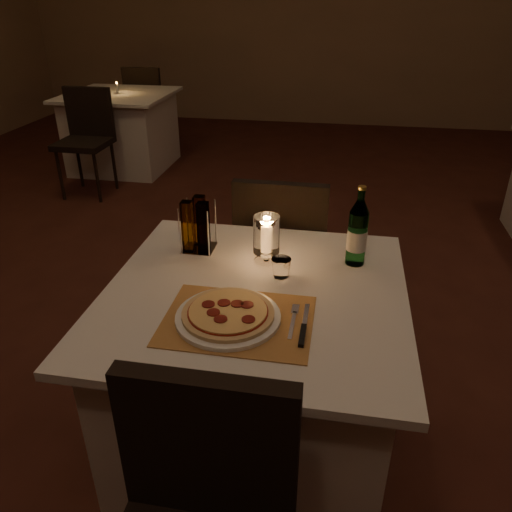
% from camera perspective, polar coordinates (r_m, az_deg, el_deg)
% --- Properties ---
extents(floor, '(8.00, 10.00, 0.02)m').
position_cam_1_polar(floor, '(2.62, 1.04, -10.57)').
color(floor, '#4A2018').
rests_on(floor, ground).
extents(wall_back, '(8.00, 0.02, 3.00)m').
position_cam_1_polar(wall_back, '(7.04, 8.48, 26.79)').
color(wall_back, '#987658').
rests_on(wall_back, ground).
extents(main_table, '(1.00, 1.00, 0.74)m').
position_cam_1_polar(main_table, '(1.88, -0.11, -13.44)').
color(main_table, silver).
rests_on(main_table, ground).
extents(chair_far, '(0.42, 0.42, 0.90)m').
position_cam_1_polar(chair_far, '(2.37, 2.94, 1.14)').
color(chair_far, black).
rests_on(chair_far, ground).
extents(placemat, '(0.45, 0.34, 0.00)m').
position_cam_1_polar(placemat, '(1.52, -2.08, -7.37)').
color(placemat, '#B1793D').
rests_on(placemat, main_table).
extents(plate, '(0.32, 0.32, 0.01)m').
position_cam_1_polar(plate, '(1.52, -3.20, -6.97)').
color(plate, white).
rests_on(plate, placemat).
extents(pizza, '(0.28, 0.28, 0.02)m').
position_cam_1_polar(pizza, '(1.51, -3.22, -6.47)').
color(pizza, '#D8B77F').
rests_on(pizza, plate).
extents(fork, '(0.02, 0.18, 0.00)m').
position_cam_1_polar(fork, '(1.52, 4.30, -7.14)').
color(fork, silver).
rests_on(fork, placemat).
extents(knife, '(0.02, 0.22, 0.01)m').
position_cam_1_polar(knife, '(1.47, 5.41, -8.52)').
color(knife, black).
rests_on(knife, placemat).
extents(tumbler, '(0.07, 0.07, 0.07)m').
position_cam_1_polar(tumbler, '(1.73, 2.89, -1.35)').
color(tumbler, white).
rests_on(tumbler, main_table).
extents(water_bottle, '(0.07, 0.07, 0.30)m').
position_cam_1_polar(water_bottle, '(1.81, 11.51, 2.54)').
color(water_bottle, '#5FB069').
rests_on(water_bottle, main_table).
extents(hurricane_candle, '(0.10, 0.10, 0.18)m').
position_cam_1_polar(hurricane_candle, '(1.78, 1.20, 2.28)').
color(hurricane_candle, white).
rests_on(hurricane_candle, main_table).
extents(cruet_caddy, '(0.12, 0.12, 0.21)m').
position_cam_1_polar(cruet_caddy, '(1.89, -6.73, 3.30)').
color(cruet_caddy, white).
rests_on(cruet_caddy, main_table).
extents(neighbor_table_left, '(1.00, 1.00, 0.74)m').
position_cam_1_polar(neighbor_table_left, '(5.36, -15.00, 13.65)').
color(neighbor_table_left, silver).
rests_on(neighbor_table_left, ground).
extents(neighbor_chair_la, '(0.42, 0.42, 0.90)m').
position_cam_1_polar(neighbor_chair_la, '(4.70, -18.80, 13.40)').
color(neighbor_chair_la, black).
rests_on(neighbor_chair_la, ground).
extents(neighbor_chair_lb, '(0.42, 0.42, 0.90)m').
position_cam_1_polar(neighbor_chair_lb, '(5.96, -12.38, 17.07)').
color(neighbor_chair_lb, black).
rests_on(neighbor_chair_lb, ground).
extents(neighbor_candle_left, '(0.03, 0.03, 0.11)m').
position_cam_1_polar(neighbor_candle_left, '(5.27, -15.57, 18.00)').
color(neighbor_candle_left, white).
rests_on(neighbor_candle_left, neighbor_table_left).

